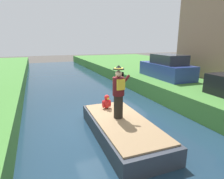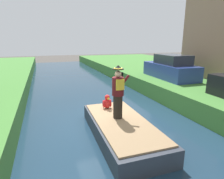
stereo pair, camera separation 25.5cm
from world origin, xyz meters
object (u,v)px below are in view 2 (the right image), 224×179
at_px(person_pirate, 118,92).
at_px(parked_car_blue, 170,68).
at_px(parrot_plush, 107,102).
at_px(boat, 121,129).

height_order(person_pirate, parked_car_blue, person_pirate).
bearing_deg(parrot_plush, person_pirate, -87.05).
xyz_separation_m(boat, parked_car_blue, (5.34, 4.54, 1.22)).
bearing_deg(parked_car_blue, parrot_plush, -149.10).
distance_m(person_pirate, parrot_plush, 1.23).
height_order(boat, parrot_plush, parrot_plush).
bearing_deg(boat, parrot_plush, 93.32).
bearing_deg(parked_car_blue, boat, -139.64).
bearing_deg(parrot_plush, boat, -86.68).
relative_size(person_pirate, parked_car_blue, 0.45).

